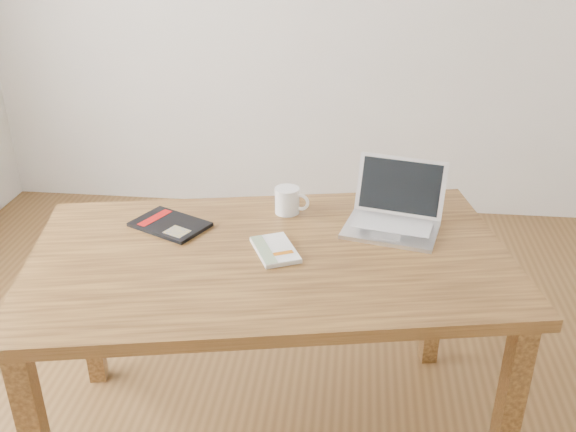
# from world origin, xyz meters

# --- Properties ---
(room) EXTENTS (4.04, 4.04, 2.70)m
(room) POSITION_xyz_m (-0.07, 0.00, 1.36)
(room) COLOR brown
(room) RESTS_ON ground
(desk) EXTENTS (1.62, 1.12, 0.75)m
(desk) POSITION_xyz_m (-0.07, 0.07, 0.66)
(desk) COLOR brown
(desk) RESTS_ON ground
(white_guidebook) EXTENTS (0.18, 0.22, 0.02)m
(white_guidebook) POSITION_xyz_m (-0.06, 0.07, 0.76)
(white_guidebook) COLOR beige
(white_guidebook) RESTS_ON desk
(black_guidebook) EXTENTS (0.29, 0.25, 0.01)m
(black_guidebook) POSITION_xyz_m (-0.43, 0.21, 0.76)
(black_guidebook) COLOR black
(black_guidebook) RESTS_ON desk
(laptop) EXTENTS (0.35, 0.34, 0.20)m
(laptop) POSITION_xyz_m (0.32, 0.29, 0.79)
(laptop) COLOR silver
(laptop) RESTS_ON desk
(coffee_mug) EXTENTS (0.12, 0.09, 0.09)m
(coffee_mug) POSITION_xyz_m (-0.05, 0.35, 0.80)
(coffee_mug) COLOR white
(coffee_mug) RESTS_ON desk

